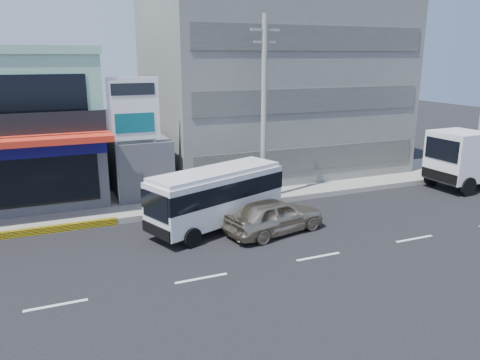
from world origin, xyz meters
name	(u,v)px	position (x,y,z in m)	size (l,w,h in m)	color
ground	(201,278)	(0.00, 0.00, 0.00)	(120.00, 120.00, 0.00)	black
sidewalk	(232,192)	(5.00, 9.50, 0.15)	(70.00, 5.00, 0.30)	gray
concrete_building	(269,70)	(10.00, 15.00, 7.00)	(16.00, 12.00, 14.00)	slate
gap_structure	(137,165)	(0.00, 12.00, 1.75)	(3.00, 6.00, 3.50)	#46454A
satellite_dish	(139,136)	(0.00, 11.00, 3.58)	(1.50, 1.50, 0.15)	slate
billboard	(134,116)	(-0.50, 9.20, 4.93)	(2.60, 0.18, 6.90)	gray
utility_pole_near	(264,110)	(6.00, 7.40, 5.15)	(1.60, 0.30, 10.00)	#999993
minibus	(216,193)	(2.33, 4.76, 1.70)	(7.12, 4.46, 2.84)	silver
sedan	(275,216)	(4.57, 3.11, 0.83)	(1.95, 4.85, 1.65)	#BDAD90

